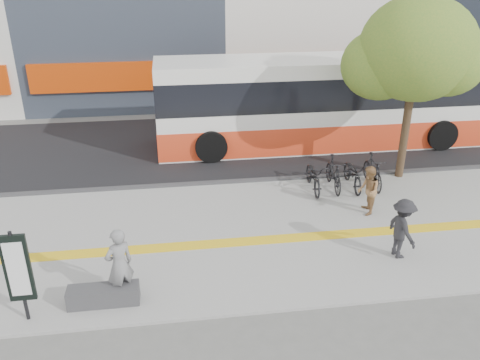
{
  "coord_description": "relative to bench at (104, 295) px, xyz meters",
  "views": [
    {
      "loc": [
        -0.82,
        -10.68,
        7.32
      ],
      "look_at": [
        0.99,
        2.0,
        1.52
      ],
      "focal_mm": 36.94,
      "sensor_mm": 36.0,
      "label": 1
    }
  ],
  "objects": [
    {
      "name": "curb",
      "position": [
        2.6,
        6.2,
        -0.23
      ],
      "size": [
        40.0,
        0.25,
        0.14
      ],
      "primitive_type": "cube",
      "color": "#353537",
      "rests_on": "ground"
    },
    {
      "name": "bench",
      "position": [
        0.0,
        0.0,
        0.0
      ],
      "size": [
        1.6,
        0.45,
        0.45
      ],
      "primitive_type": "cube",
      "color": "#353537",
      "rests_on": "sidewalk"
    },
    {
      "name": "sidewalk",
      "position": [
        2.6,
        2.7,
        -0.27
      ],
      "size": [
        40.0,
        7.0,
        0.08
      ],
      "primitive_type": "cube",
      "color": "gray",
      "rests_on": "ground"
    },
    {
      "name": "pedestrian_dark",
      "position": [
        7.52,
        0.93,
        0.6
      ],
      "size": [
        0.76,
        1.14,
        1.65
      ],
      "primitive_type": "imported",
      "rotation": [
        0.0,
        0.0,
        1.72
      ],
      "color": "black",
      "rests_on": "sidewalk"
    },
    {
      "name": "pedestrian_tan",
      "position": [
        7.55,
        3.34,
        0.54
      ],
      "size": [
        0.71,
        0.84,
        1.54
      ],
      "primitive_type": "imported",
      "rotation": [
        0.0,
        0.0,
        -1.75
      ],
      "color": "olive",
      "rests_on": "sidewalk"
    },
    {
      "name": "tactile_strip",
      "position": [
        2.6,
        2.2,
        -0.22
      ],
      "size": [
        40.0,
        0.45,
        0.01
      ],
      "primitive_type": "cube",
      "color": "gold",
      "rests_on": "sidewalk"
    },
    {
      "name": "signboard",
      "position": [
        -1.6,
        -0.31,
        1.06
      ],
      "size": [
        0.55,
        0.1,
        2.2
      ],
      "color": "black",
      "rests_on": "sidewalk"
    },
    {
      "name": "ground",
      "position": [
        2.6,
        1.2,
        -0.3
      ],
      "size": [
        120.0,
        120.0,
        0.0
      ],
      "primitive_type": "plane",
      "color": "#5E5E5A",
      "rests_on": "ground"
    },
    {
      "name": "seated_woman",
      "position": [
        0.41,
        0.15,
        0.69
      ],
      "size": [
        0.79,
        0.72,
        1.82
      ],
      "primitive_type": "imported",
      "rotation": [
        0.0,
        0.0,
        3.69
      ],
      "color": "black",
      "rests_on": "sidewalk"
    },
    {
      "name": "bicycle_row",
      "position": [
        7.4,
        5.2,
        0.3
      ],
      "size": [
        2.79,
        1.96,
        1.12
      ],
      "color": "black",
      "rests_on": "sidewalk"
    },
    {
      "name": "street_tree",
      "position": [
        9.78,
        6.02,
        4.21
      ],
      "size": [
        4.4,
        3.8,
        6.31
      ],
      "color": "#352518",
      "rests_on": "sidewalk"
    },
    {
      "name": "street",
      "position": [
        2.6,
        10.2,
        -0.28
      ],
      "size": [
        40.0,
        8.0,
        0.06
      ],
      "primitive_type": "cube",
      "color": "black",
      "rests_on": "ground"
    },
    {
      "name": "bus",
      "position": [
        7.93,
        9.7,
        1.45
      ],
      "size": [
        13.53,
        3.21,
        3.6
      ],
      "color": "white",
      "rests_on": "street"
    }
  ]
}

